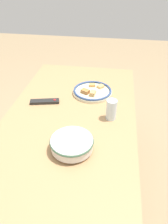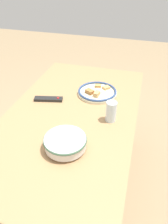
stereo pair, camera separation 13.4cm
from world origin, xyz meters
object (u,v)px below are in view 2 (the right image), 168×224
noodle_bowl (65,142)px  drinking_glass (111,112)px  food_plate (97,92)px  tv_remote (48,99)px

noodle_bowl → drinking_glass: size_ratio=1.73×
noodle_bowl → drinking_glass: drinking_glass is taller
noodle_bowl → food_plate: (0.58, -0.03, -0.02)m
food_plate → tv_remote: bearing=120.1°
noodle_bowl → food_plate: noodle_bowl is taller
food_plate → tv_remote: (-0.18, 0.30, -0.01)m
food_plate → tv_remote: size_ratio=1.42×
tv_remote → drinking_glass: size_ratio=1.55×
noodle_bowl → drinking_glass: (0.29, -0.18, 0.02)m
noodle_bowl → drinking_glass: bearing=-31.8°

